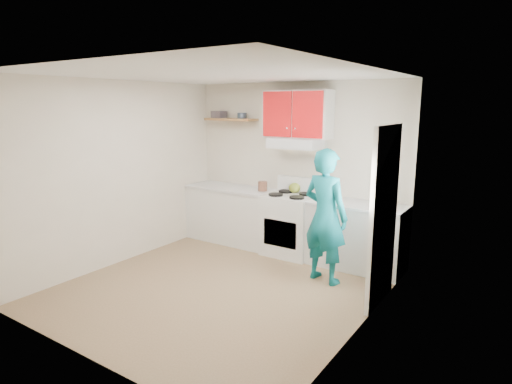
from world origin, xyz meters
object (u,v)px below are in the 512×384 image
Objects in this scene: stove at (291,225)px; kettle at (295,188)px; person at (325,216)px; crock at (263,187)px; tin at (242,116)px.

kettle is at bearing 104.42° from stove.
kettle is at bearing -31.19° from person.
kettle is 0.51m from crock.
kettle reaches higher than stove.
stove is at bearing -25.39° from person.
crock reaches higher than stove.
kettle reaches higher than crock.
crock is at bearing -154.55° from kettle.
tin is at bearing -172.71° from kettle.
tin is 0.88× the size of crock.
tin is 0.09× the size of person.
tin is at bearing 169.15° from stove.
crock is (-0.54, 0.04, 0.53)m from stove.
crock is 0.10× the size of person.
tin reaches higher than stove.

